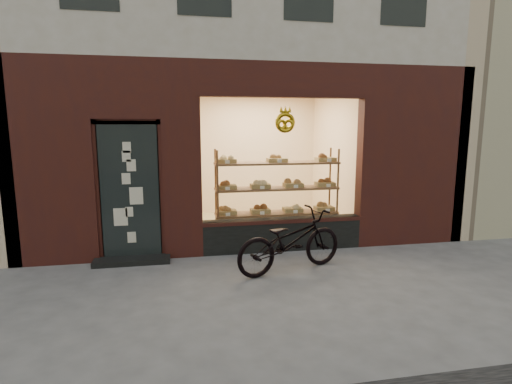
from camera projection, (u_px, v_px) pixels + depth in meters
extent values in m
plane|color=#505050|center=(290.00, 306.00, 4.71)|extent=(90.00, 90.00, 0.00)
cube|color=black|center=(282.00, 234.00, 6.80)|extent=(2.70, 0.25, 0.55)
cube|color=black|center=(130.00, 191.00, 6.16)|extent=(0.90, 0.04, 2.15)
cube|color=black|center=(132.00, 260.00, 6.18)|extent=(1.15, 0.35, 0.08)
torus|color=gold|center=(285.00, 123.00, 6.39)|extent=(0.33, 0.07, 0.33)
cube|color=brown|center=(276.00, 240.00, 7.25)|extent=(2.20, 0.45, 0.04)
cube|color=brown|center=(277.00, 213.00, 7.17)|extent=(2.20, 0.45, 0.03)
cube|color=brown|center=(277.00, 188.00, 7.10)|extent=(2.20, 0.45, 0.04)
cube|color=brown|center=(277.00, 163.00, 7.02)|extent=(2.20, 0.45, 0.04)
cylinder|color=brown|center=(218.00, 201.00, 6.74)|extent=(0.04, 0.04, 1.70)
cylinder|color=brown|center=(337.00, 197.00, 7.13)|extent=(0.04, 0.04, 1.70)
cylinder|color=brown|center=(216.00, 197.00, 7.12)|extent=(0.04, 0.04, 1.70)
cylinder|color=brown|center=(329.00, 193.00, 7.51)|extent=(0.04, 0.04, 1.70)
cube|color=olive|center=(227.00, 212.00, 7.00)|extent=(0.34, 0.24, 0.07)
sphere|color=olive|center=(227.00, 207.00, 6.98)|extent=(0.11, 0.11, 0.11)
cube|color=white|center=(228.00, 214.00, 6.82)|extent=(0.07, 0.01, 0.05)
cube|color=olive|center=(260.00, 211.00, 7.11)|extent=(0.34, 0.24, 0.07)
sphere|color=brown|center=(260.00, 206.00, 7.09)|extent=(0.11, 0.11, 0.11)
cube|color=white|center=(262.00, 213.00, 6.93)|extent=(0.08, 0.01, 0.05)
cube|color=olive|center=(293.00, 210.00, 7.22)|extent=(0.34, 0.24, 0.07)
sphere|color=beige|center=(293.00, 205.00, 7.20)|extent=(0.11, 0.11, 0.11)
cube|color=white|center=(296.00, 212.00, 7.04)|extent=(0.07, 0.01, 0.05)
cube|color=olive|center=(324.00, 208.00, 7.33)|extent=(0.34, 0.24, 0.07)
sphere|color=olive|center=(324.00, 204.00, 7.31)|extent=(0.11, 0.11, 0.11)
cube|color=white|center=(328.00, 210.00, 7.15)|extent=(0.08, 0.01, 0.05)
cube|color=olive|center=(226.00, 187.00, 6.92)|extent=(0.34, 0.24, 0.07)
sphere|color=brown|center=(226.00, 182.00, 6.91)|extent=(0.11, 0.11, 0.11)
cube|color=white|center=(228.00, 188.00, 6.75)|extent=(0.07, 0.01, 0.06)
cube|color=olive|center=(260.00, 186.00, 7.03)|extent=(0.34, 0.24, 0.07)
sphere|color=beige|center=(260.00, 181.00, 7.02)|extent=(0.11, 0.11, 0.11)
cube|color=white|center=(262.00, 187.00, 6.85)|extent=(0.08, 0.01, 0.06)
cube|color=olive|center=(293.00, 185.00, 7.14)|extent=(0.34, 0.24, 0.07)
sphere|color=olive|center=(293.00, 180.00, 7.13)|extent=(0.11, 0.11, 0.11)
cube|color=white|center=(296.00, 186.00, 6.96)|extent=(0.07, 0.01, 0.06)
cube|color=olive|center=(325.00, 184.00, 7.25)|extent=(0.34, 0.24, 0.07)
sphere|color=brown|center=(325.00, 179.00, 7.24)|extent=(0.11, 0.11, 0.11)
cube|color=white|center=(329.00, 186.00, 7.07)|extent=(0.08, 0.01, 0.06)
cube|color=olive|center=(226.00, 161.00, 6.85)|extent=(0.34, 0.24, 0.07)
sphere|color=beige|center=(226.00, 156.00, 6.84)|extent=(0.11, 0.11, 0.11)
cube|color=white|center=(227.00, 162.00, 6.67)|extent=(0.07, 0.01, 0.06)
cube|color=olive|center=(277.00, 160.00, 7.02)|extent=(0.34, 0.24, 0.07)
sphere|color=olive|center=(277.00, 155.00, 7.00)|extent=(0.11, 0.11, 0.11)
cube|color=white|center=(280.00, 161.00, 6.84)|extent=(0.07, 0.01, 0.06)
cube|color=olive|center=(326.00, 159.00, 7.18)|extent=(0.34, 0.24, 0.07)
sphere|color=brown|center=(326.00, 155.00, 7.17)|extent=(0.11, 0.11, 0.11)
cube|color=white|center=(329.00, 160.00, 7.00)|extent=(0.08, 0.01, 0.06)
imported|color=black|center=(290.00, 241.00, 5.78)|extent=(1.82, 1.09, 0.90)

